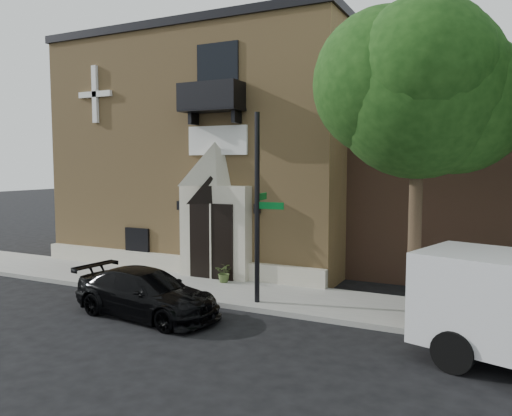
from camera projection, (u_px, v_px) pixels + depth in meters
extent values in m
plane|color=black|center=(197.00, 304.00, 14.55)|extent=(120.00, 120.00, 0.00)
cube|color=gray|center=(251.00, 294.00, 15.44)|extent=(42.00, 3.00, 0.15)
cube|color=tan|center=(236.00, 155.00, 22.63)|extent=(12.00, 10.00, 9.00)
cube|color=black|center=(236.00, 50.00, 22.22)|extent=(12.20, 10.20, 0.30)
cube|color=beige|center=(171.00, 263.00, 18.40)|extent=(12.00, 0.30, 0.60)
cube|color=beige|center=(215.00, 232.00, 17.29)|extent=(2.60, 0.55, 3.20)
pyramid|color=beige|center=(215.00, 164.00, 17.09)|extent=(2.60, 0.55, 1.50)
cube|color=black|center=(211.00, 241.00, 17.06)|extent=(1.70, 0.06, 2.60)
cube|color=beige|center=(210.00, 241.00, 17.02)|extent=(0.06, 0.04, 2.60)
cube|color=white|center=(218.00, 140.00, 17.19)|extent=(2.30, 0.10, 1.00)
cube|color=black|center=(211.00, 110.00, 16.75)|extent=(2.20, 0.90, 0.10)
cube|color=black|center=(205.00, 95.00, 16.33)|extent=(2.20, 0.06, 0.90)
cube|color=black|center=(185.00, 98.00, 17.17)|extent=(0.06, 0.90, 0.90)
cube|color=black|center=(239.00, 94.00, 16.25)|extent=(0.06, 0.90, 0.90)
cube|color=black|center=(218.00, 76.00, 17.02)|extent=(1.60, 0.08, 2.20)
cube|color=white|center=(95.00, 94.00, 19.42)|extent=(0.22, 0.14, 2.20)
cube|color=white|center=(95.00, 94.00, 19.42)|extent=(1.60, 0.14, 0.22)
cube|color=black|center=(137.00, 241.00, 19.10)|extent=(1.10, 0.10, 1.00)
cube|color=orange|center=(138.00, 241.00, 19.13)|extent=(0.85, 0.06, 0.75)
cube|color=black|center=(180.00, 205.00, 18.01)|extent=(0.18, 0.18, 0.32)
cube|color=black|center=(257.00, 209.00, 16.66)|extent=(0.18, 0.18, 0.32)
cylinder|color=#38281C|center=(415.00, 240.00, 12.12)|extent=(0.32, 0.32, 4.20)
sphere|color=#14360E|center=(419.00, 91.00, 11.81)|extent=(4.20, 4.20, 4.20)
sphere|color=#14360E|center=(456.00, 103.00, 11.75)|extent=(3.36, 3.36, 3.36)
sphere|color=#14360E|center=(387.00, 83.00, 11.92)|extent=(3.57, 3.57, 3.57)
sphere|color=#14360E|center=(424.00, 68.00, 11.06)|extent=(3.15, 3.15, 3.15)
imported|color=black|center=(146.00, 293.00, 13.38)|extent=(4.50, 2.23, 1.26)
cylinder|color=black|center=(453.00, 352.00, 9.75)|extent=(0.89, 0.50, 0.84)
cylinder|color=black|center=(489.00, 326.00, 11.30)|extent=(0.89, 0.50, 0.84)
cylinder|color=black|center=(257.00, 209.00, 14.04)|extent=(0.14, 0.14, 5.37)
cube|color=#066020|center=(271.00, 206.00, 13.89)|extent=(0.76, 0.12, 0.20)
cube|color=#066020|center=(262.00, 197.00, 14.39)|extent=(0.12, 0.76, 0.20)
cylinder|color=#BE0028|center=(456.00, 331.00, 11.63)|extent=(0.33, 0.33, 0.07)
cylinder|color=#BE0028|center=(456.00, 319.00, 11.61)|extent=(0.24, 0.24, 0.50)
sphere|color=#BE0028|center=(456.00, 308.00, 11.58)|extent=(0.24, 0.24, 0.24)
cylinder|color=#BE0028|center=(456.00, 318.00, 11.60)|extent=(0.41, 0.11, 0.11)
imported|color=#4C602F|center=(225.00, 272.00, 16.62)|extent=(0.68, 0.61, 0.66)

